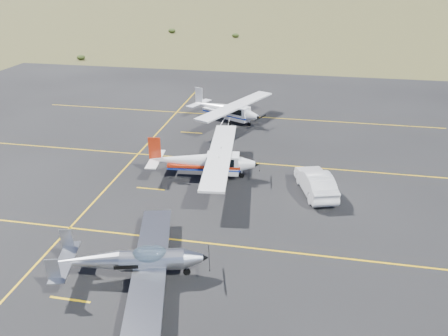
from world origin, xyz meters
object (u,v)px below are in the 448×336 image
at_px(sedan, 316,182).
at_px(aircraft_plain, 227,109).
at_px(aircraft_cessna, 204,160).
at_px(aircraft_low_wing, 135,260).

bearing_deg(sedan, aircraft_plain, -74.56).
bearing_deg(aircraft_cessna, aircraft_low_wing, -99.73).
distance_m(aircraft_cessna, sedan, 7.91).
height_order(aircraft_low_wing, sedan, aircraft_low_wing).
bearing_deg(aircraft_plain, aircraft_cessna, -62.50).
distance_m(aircraft_plain, sedan, 15.75).
height_order(aircraft_cessna, sedan, aircraft_cessna).
bearing_deg(aircraft_low_wing, sedan, 36.09).
xyz_separation_m(aircraft_low_wing, aircraft_plain, (0.12, 23.72, 0.21)).
height_order(aircraft_low_wing, aircraft_plain, aircraft_plain).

